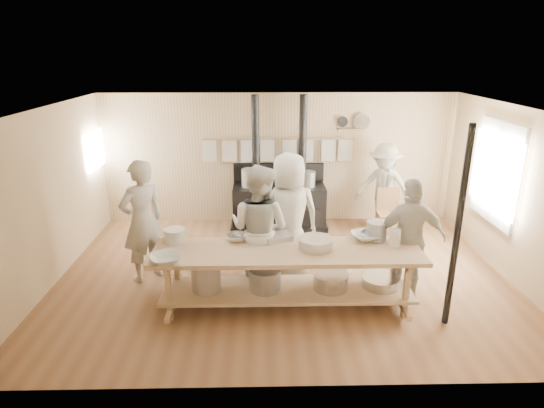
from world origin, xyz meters
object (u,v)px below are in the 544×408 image
object	(u,v)px
cook_right	(410,239)
cook_by_window	(384,187)
cook_center	(289,217)
stove	(279,202)
prep_table	(286,272)
cook_far_left	(143,221)
chair	(388,222)
roasting_pan	(278,237)
cook_left	(259,229)

from	to	relation	value
cook_right	cook_by_window	bearing A→B (deg)	-97.45
cook_center	cook_by_window	world-z (taller)	cook_center
stove	prep_table	world-z (taller)	stove
cook_far_left	cook_center	bearing A→B (deg)	139.94
cook_far_left	chair	xyz separation A→B (m)	(4.19, 1.64, -0.68)
stove	cook_right	xyz separation A→B (m)	(1.74, -2.73, 0.35)
cook_right	chair	size ratio (longest dim) A/B	1.93
cook_far_left	chair	distance (m)	4.55
prep_table	roasting_pan	size ratio (longest dim) A/B	9.40
cook_far_left	cook_right	bearing A→B (deg)	129.84
stove	cook_by_window	xyz separation A→B (m)	(2.03, -0.17, 0.34)
cook_right	cook_by_window	xyz separation A→B (m)	(0.29, 2.56, -0.01)
prep_table	cook_by_window	world-z (taller)	cook_by_window
roasting_pan	cook_left	bearing A→B (deg)	145.81
stove	cook_far_left	world-z (taller)	stove
cook_by_window	chair	bearing A→B (deg)	-53.59
stove	chair	distance (m)	2.15
prep_table	cook_left	xyz separation A→B (m)	(-0.36, 0.50, 0.43)
cook_left	prep_table	bearing A→B (deg)	154.85
cook_left	cook_center	xyz separation A→B (m)	(0.44, 0.42, 0.03)
roasting_pan	cook_right	bearing A→B (deg)	-1.27
cook_left	roasting_pan	xyz separation A→B (m)	(0.25, -0.17, -0.06)
cook_left	cook_center	distance (m)	0.61
cook_right	cook_far_left	bearing A→B (deg)	-9.40
cook_by_window	cook_left	bearing A→B (deg)	-106.22
prep_table	cook_center	xyz separation A→B (m)	(0.08, 0.92, 0.46)
stove	chair	bearing A→B (deg)	-13.99
stove	cook_center	size ratio (longest dim) A/B	1.32
cook_left	cook_center	bearing A→B (deg)	-107.47
prep_table	roasting_pan	xyz separation A→B (m)	(-0.11, 0.33, 0.37)
cook_by_window	chair	distance (m)	0.69
cook_left	cook_center	size ratio (longest dim) A/B	0.97
cook_right	cook_center	bearing A→B (deg)	-21.90
cook_center	cook_by_window	distance (m)	2.75
cook_far_left	roasting_pan	xyz separation A→B (m)	(2.01, -0.53, -0.05)
prep_table	cook_right	xyz separation A→B (m)	(1.74, 0.29, 0.35)
stove	cook_right	distance (m)	3.25
prep_table	roasting_pan	world-z (taller)	roasting_pan
cook_far_left	cook_center	world-z (taller)	cook_center
prep_table	cook_by_window	bearing A→B (deg)	54.51
prep_table	cook_far_left	bearing A→B (deg)	157.90
cook_center	prep_table	bearing A→B (deg)	72.19
prep_table	cook_far_left	size ratio (longest dim) A/B	1.90
stove	cook_left	distance (m)	2.58
cook_far_left	roasting_pan	bearing A→B (deg)	123.46
cook_right	chair	distance (m)	2.32
cook_left	cook_right	xyz separation A→B (m)	(2.11, -0.21, -0.08)
prep_table	chair	distance (m)	3.26
cook_center	cook_far_left	bearing A→B (deg)	-11.26
cook_far_left	cook_center	xyz separation A→B (m)	(2.20, 0.06, 0.04)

